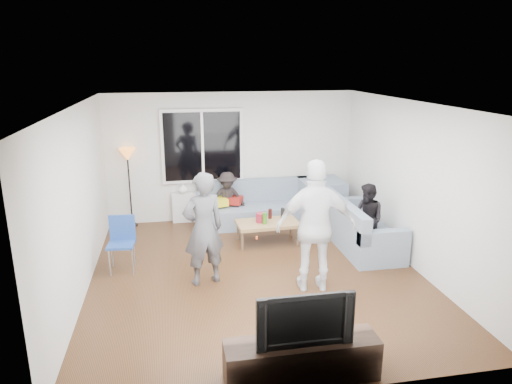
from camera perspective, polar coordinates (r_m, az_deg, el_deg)
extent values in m
cube|color=#56351C|center=(7.34, 0.08, -10.14)|extent=(5.00, 5.50, 0.04)
cube|color=white|center=(6.62, 0.09, 10.86)|extent=(5.00, 5.50, 0.04)
cube|color=silver|center=(9.53, -2.96, 4.35)|extent=(5.00, 0.04, 2.60)
cube|color=silver|center=(4.34, 6.86, -10.15)|extent=(5.00, 0.04, 2.60)
cube|color=silver|center=(6.89, -21.01, -1.21)|extent=(0.04, 5.50, 2.60)
cube|color=silver|center=(7.72, 18.82, 0.76)|extent=(0.04, 5.50, 2.60)
cube|color=white|center=(9.34, -6.58, 5.60)|extent=(1.62, 0.06, 1.47)
cube|color=black|center=(9.30, -6.57, 5.55)|extent=(1.50, 0.02, 1.35)
cube|color=white|center=(9.29, -6.56, 5.54)|extent=(0.05, 0.03, 1.35)
cube|color=silver|center=(9.60, -6.34, -1.75)|extent=(1.30, 0.12, 0.62)
imported|color=#265F29|center=(9.48, -3.56, 1.20)|extent=(0.22, 0.18, 0.37)
imported|color=white|center=(9.44, -8.95, 0.42)|extent=(0.20, 0.20, 0.19)
cube|color=slate|center=(9.65, 7.96, -0.99)|extent=(0.85, 0.85, 0.85)
cube|color=yellow|center=(9.18, -4.81, -1.23)|extent=(0.44, 0.40, 0.14)
cube|color=maroon|center=(9.29, -2.87, -0.98)|extent=(0.45, 0.42, 0.13)
cube|color=#A4844F|center=(8.43, 1.42, -4.97)|extent=(1.13, 0.65, 0.40)
cylinder|color=maroon|center=(8.33, 0.56, -3.15)|extent=(0.17, 0.17, 0.17)
imported|color=#49494E|center=(6.78, -6.45, -4.53)|extent=(0.71, 0.56, 1.69)
imported|color=silver|center=(6.58, 7.36, -4.21)|extent=(1.17, 0.61, 1.91)
imported|color=black|center=(8.15, 13.51, -3.18)|extent=(0.61, 0.69, 1.20)
imported|color=black|center=(9.24, -3.53, -0.85)|extent=(0.73, 0.44, 1.09)
cube|color=#35251A|center=(5.12, 5.60, -19.77)|extent=(1.60, 0.40, 0.44)
imported|color=black|center=(4.84, 5.76, -14.89)|extent=(0.99, 0.13, 0.57)
cylinder|color=black|center=(8.54, 3.28, -2.60)|extent=(0.07, 0.07, 0.20)
cylinder|color=#2F7D16|center=(8.23, 1.08, -3.25)|extent=(0.08, 0.08, 0.21)
cylinder|color=black|center=(8.52, 1.74, -2.68)|extent=(0.07, 0.07, 0.18)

